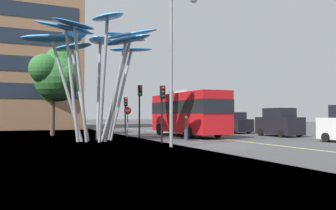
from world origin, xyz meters
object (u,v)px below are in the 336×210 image
at_px(car_parked_mid, 279,123).
at_px(pedestrian, 186,128).
at_px(leaf_sculpture, 93,43).
at_px(street_lamp, 177,49).
at_px(red_bus, 188,111).
at_px(car_parked_far, 232,123).
at_px(traffic_light_kerb_far, 140,100).
at_px(traffic_light_kerb_near, 162,102).
at_px(car_side_street, 198,121).
at_px(car_far_side, 181,120).
at_px(no_entry_sign, 128,117).
at_px(traffic_light_island_mid, 126,108).

height_order(car_parked_mid, pedestrian, car_parked_mid).
height_order(leaf_sculpture, street_lamp, street_lamp).
distance_m(red_bus, car_parked_mid, 7.54).
bearing_deg(car_parked_far, red_bus, -155.91).
bearing_deg(traffic_light_kerb_far, leaf_sculpture, -159.20).
distance_m(traffic_light_kerb_near, car_parked_mid, 11.80).
relative_size(red_bus, car_parked_far, 2.15).
xyz_separation_m(red_bus, car_parked_mid, (6.76, -3.19, -0.96)).
bearing_deg(car_parked_mid, traffic_light_kerb_near, -167.52).
relative_size(car_parked_far, car_side_street, 1.00).
bearing_deg(car_far_side, traffic_light_kerb_far, -124.93).
bearing_deg(car_parked_far, no_entry_sign, -170.99).
height_order(traffic_light_kerb_near, no_entry_sign, traffic_light_kerb_near).
height_order(red_bus, leaf_sculpture, leaf_sculpture).
bearing_deg(no_entry_sign, pedestrian, -62.02).
relative_size(traffic_light_kerb_far, traffic_light_island_mid, 1.20).
bearing_deg(car_far_side, pedestrian, -114.85).
distance_m(red_bus, traffic_light_kerb_near, 7.40).
distance_m(traffic_light_island_mid, car_parked_mid, 13.03).
xyz_separation_m(traffic_light_kerb_far, traffic_light_island_mid, (0.33, 4.71, -0.46)).
bearing_deg(car_parked_far, leaf_sculpture, -160.58).
relative_size(car_parked_mid, car_far_side, 0.93).
bearing_deg(traffic_light_kerb_far, pedestrian, -53.26).
distance_m(leaf_sculpture, traffic_light_kerb_far, 5.49).
xyz_separation_m(traffic_light_kerb_far, no_entry_sign, (-0.35, 1.92, -1.26)).
height_order(red_bus, pedestrian, red_bus).
xyz_separation_m(leaf_sculpture, traffic_light_kerb_far, (3.80, 1.44, -3.69)).
bearing_deg(car_parked_mid, pedestrian, -174.88).
xyz_separation_m(red_bus, traffic_light_kerb_far, (-4.46, -0.88, 0.82)).
bearing_deg(traffic_light_island_mid, traffic_light_kerb_near, -93.20).
xyz_separation_m(traffic_light_kerb_far, car_far_side, (11.15, 15.96, -1.82)).
xyz_separation_m(traffic_light_kerb_near, street_lamp, (-0.20, -2.57, 2.79)).
bearing_deg(car_far_side, traffic_light_kerb_near, -118.63).
xyz_separation_m(car_parked_mid, car_side_street, (-0.61, 12.61, -0.03)).
height_order(car_far_side, street_lamp, street_lamp).
bearing_deg(leaf_sculpture, traffic_light_kerb_far, 20.80).
distance_m(traffic_light_island_mid, pedestrian, 8.22).
height_order(traffic_light_kerb_far, car_far_side, traffic_light_kerb_far).
height_order(traffic_light_kerb_far, pedestrian, traffic_light_kerb_far).
height_order(leaf_sculpture, car_far_side, leaf_sculpture).
height_order(red_bus, car_parked_far, red_bus).
relative_size(car_parked_mid, pedestrian, 2.33).
height_order(traffic_light_kerb_near, traffic_light_island_mid, traffic_light_kerb_near).
distance_m(car_parked_mid, no_entry_sign, 12.34).
xyz_separation_m(pedestrian, no_entry_sign, (-2.67, 5.03, 0.76)).
distance_m(car_parked_mid, car_parked_far, 6.01).
bearing_deg(traffic_light_island_mid, traffic_light_kerb_far, -93.97).
height_order(car_side_street, car_far_side, car_side_street).
distance_m(car_far_side, street_lamp, 26.43).
relative_size(car_side_street, no_entry_sign, 1.86).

